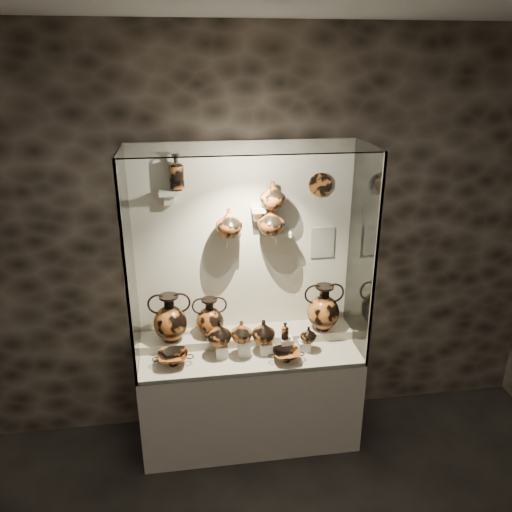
{
  "coord_description": "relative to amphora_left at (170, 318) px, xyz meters",
  "views": [
    {
      "loc": [
        -0.44,
        -1.14,
        2.93
      ],
      "look_at": [
        0.06,
        2.26,
        1.59
      ],
      "focal_mm": 35.0,
      "sensor_mm": 36.0,
      "label": 1
    }
  ],
  "objects": [
    {
      "name": "ovoid_vase_c",
      "position": [
        0.79,
        0.05,
        0.73
      ],
      "size": [
        0.24,
        0.24,
        0.21
      ],
      "primitive_type": "imported",
      "rotation": [
        0.0,
        0.0,
        -0.24
      ],
      "color": "#A04A1C",
      "rests_on": "bracket_cc"
    },
    {
      "name": "pedestal_e",
      "position": [
        1.02,
        -0.18,
        -0.22
      ],
      "size": [
        0.09,
        0.09,
        0.08
      ],
      "primitive_type": "cube",
      "color": "silver",
      "rests_on": "front_tier"
    },
    {
      "name": "lekythos_small",
      "position": [
        0.86,
        -0.2,
        -0.07
      ],
      "size": [
        0.07,
        0.07,
        0.16
      ],
      "primitive_type": null,
      "rotation": [
        0.0,
        0.0,
        0.04
      ],
      "color": "#A04A1C",
      "rests_on": "pedestal_d"
    },
    {
      "name": "jug_a",
      "position": [
        0.36,
        -0.17,
        -0.07
      ],
      "size": [
        0.24,
        0.24,
        0.19
      ],
      "primitive_type": "imported",
      "rotation": [
        0.0,
        0.0,
        0.4
      ],
      "color": "#A1531E",
      "rests_on": "pedestal_a"
    },
    {
      "name": "bracket_ca",
      "position": [
        0.5,
        0.11,
        0.61
      ],
      "size": [
        0.14,
        0.12,
        0.04
      ],
      "primitive_type": "cube",
      "color": "beige",
      "rests_on": "back_panel"
    },
    {
      "name": "front_tier",
      "position": [
        0.6,
        -0.13,
        -0.28
      ],
      "size": [
        1.68,
        0.58,
        0.03
      ],
      "primitive_type": "cube",
      "color": "#BEAD93",
      "rests_on": "plinth"
    },
    {
      "name": "jug_c",
      "position": [
        0.7,
        -0.17,
        -0.08
      ],
      "size": [
        0.19,
        0.19,
        0.19
      ],
      "primitive_type": "imported",
      "rotation": [
        0.0,
        0.0,
        -0.05
      ],
      "color": "#A1531E",
      "rests_on": "pedestal_c"
    },
    {
      "name": "amphora_mid",
      "position": [
        0.31,
        0.02,
        -0.03
      ],
      "size": [
        0.28,
        0.28,
        0.33
      ],
      "primitive_type": null,
      "rotation": [
        0.0,
        0.0,
        -0.08
      ],
      "color": "#A04A1C",
      "rests_on": "rear_tier"
    },
    {
      "name": "info_placard",
      "position": [
        1.23,
        0.16,
        0.49
      ],
      "size": [
        0.19,
        0.01,
        0.25
      ],
      "primitive_type": "cube",
      "color": "beige",
      "rests_on": "back_panel"
    },
    {
      "name": "amphora_right",
      "position": [
        1.22,
        0.0,
        -0.0
      ],
      "size": [
        0.39,
        0.39,
        0.39
      ],
      "primitive_type": null,
      "rotation": [
        0.0,
        0.0,
        0.32
      ],
      "color": "#A1531E",
      "rests_on": "rear_tier"
    },
    {
      "name": "wall_plate",
      "position": [
        1.18,
        0.15,
        0.97
      ],
      "size": [
        0.18,
        0.02,
        0.18
      ],
      "primitive_type": "cylinder",
      "rotation": [
        1.57,
        0.0,
        0.0
      ],
      "color": "#A35420",
      "rests_on": "back_panel"
    },
    {
      "name": "bracket_cb",
      "position": [
        0.7,
        0.11,
        0.81
      ],
      "size": [
        0.1,
        0.12,
        0.04
      ],
      "primitive_type": "cube",
      "color": "beige",
      "rests_on": "back_panel"
    },
    {
      "name": "pedestal_a",
      "position": [
        0.38,
        -0.18,
        -0.21
      ],
      "size": [
        0.09,
        0.09,
        0.1
      ],
      "primitive_type": "cube",
      "color": "silver",
      "rests_on": "front_tier"
    },
    {
      "name": "back_panel",
      "position": [
        0.6,
        0.18,
        0.51
      ],
      "size": [
        1.7,
        0.03,
        1.6
      ],
      "primitive_type": "cube",
      "color": "beige",
      "rests_on": "plinth"
    },
    {
      "name": "glass_front",
      "position": [
        0.6,
        -0.43,
        0.51
      ],
      "size": [
        1.7,
        0.01,
        1.6
      ],
      "primitive_type": "cube",
      "color": "white",
      "rests_on": "plinth"
    },
    {
      "name": "lekythos_tall",
      "position": [
        0.11,
        0.1,
        1.12
      ],
      "size": [
        0.12,
        0.12,
        0.29
      ],
      "primitive_type": null,
      "rotation": [
        0.0,
        0.0,
        -0.08
      ],
      "color": "#A1531E",
      "rests_on": "bracket_ul"
    },
    {
      "name": "pedestal_b",
      "position": [
        0.55,
        -0.18,
        -0.2
      ],
      "size": [
        0.09,
        0.09,
        0.13
      ],
      "primitive_type": "cube",
      "color": "silver",
      "rests_on": "front_tier"
    },
    {
      "name": "glass_right",
      "position": [
        1.44,
        -0.13,
        0.51
      ],
      "size": [
        0.01,
        0.6,
        1.6
      ],
      "primitive_type": "cube",
      "color": "white",
      "rests_on": "plinth"
    },
    {
      "name": "pedestal_d",
      "position": [
        0.88,
        -0.18,
        -0.2
      ],
      "size": [
        0.09,
        0.09,
        0.12
      ],
      "primitive_type": "cube",
      "color": "silver",
      "rests_on": "front_tier"
    },
    {
      "name": "rear_tier",
      "position": [
        0.6,
        0.04,
        -0.24
      ],
      "size": [
        1.7,
        0.25,
        0.1
      ],
      "primitive_type": "cube",
      "color": "#BEAD93",
      "rests_on": "plinth"
    },
    {
      "name": "amphora_left",
      "position": [
        0.0,
        0.0,
        0.0
      ],
      "size": [
        0.39,
        0.39,
        0.39
      ],
      "primitive_type": null,
      "rotation": [
        0.0,
        0.0,
        0.33
      ],
      "color": "#A1531E",
      "rests_on": "rear_tier"
    },
    {
      "name": "bracket_cc",
      "position": [
        0.88,
        0.11,
        0.61
      ],
      "size": [
        0.14,
        0.12,
        0.04
      ],
      "primitive_type": "cube",
      "color": "beige",
      "rests_on": "back_panel"
    },
    {
      "name": "ovoid_vase_a",
      "position": [
        0.47,
        0.06,
        0.73
      ],
      "size": [
        0.21,
        0.21,
        0.21
      ],
      "primitive_type": "imported",
      "rotation": [
        0.0,
        0.0,
        0.08
      ],
      "color": "#A04A1C",
      "rests_on": "bracket_ca"
    },
    {
      "name": "glass_left",
      "position": [
        -0.25,
        -0.13,
        0.51
      ],
      "size": [
        0.01,
        0.6,
        1.6
      ],
      "primitive_type": "cube",
      "color": "white",
      "rests_on": "plinth"
    },
    {
      "name": "wall_back",
      "position": [
        0.6,
        0.19,
        0.51
      ],
      "size": [
        5.0,
        0.02,
        3.2
      ],
      "primitive_type": "cube",
      "color": "black",
      "rests_on": "ground"
    },
    {
      "name": "plinth",
      "position": [
        0.6,
        -0.13,
        -0.69
      ],
      "size": [
        1.7,
        0.6,
        0.8
      ],
      "primitive_type": "cube",
      "color": "beige",
      "rests_on": "floor"
    },
    {
      "name": "bracket_ul",
      "position": [
        0.05,
        0.11,
        0.96
      ],
      "size": [
        0.14,
        0.12,
        0.04
      ],
      "primitive_type": "cube",
      "color": "beige",
      "rests_on": "back_panel"
    },
    {
      "name": "pedestal_c",
      "position": [
        0.72,
        -0.18,
        -0.22
      ],
      "size": [
        0.09,
        0.09,
        0.09
      ],
      "primitive_type": "cube",
      "color": "silver",
      "rests_on": "front_tier"
    },
    {
      "name": "frame_post_left",
      "position": [
        -0.24,
        -0.42,
        0.51
      ],
      "size": [
        0.02,
        0.02,
        1.6
      ],
      "primitive_type": "cube",
      "color": "gray",
      "rests_on": "plinth"
    },
    {
      "name": "kylix_left",
      "position": [
        0.01,
        -0.24,
        -0.21
      ],
      "size": [
        0.35,
        0.32,
        0.12
      ],
      "primitive_type": null,
      "rotation": [
        0.0,
        0.0,
        -0.29
      ],
      "color": "#A04A1C",
      "rests_on": "front_tier"
    },
    {
      "name": "jug_b",
      "position": [
        0.53,
        -0.2,
        -0.05
      ],
      "size": [
        0.19,
        0.19,
        0.17
      ],
      "primitive_type": "imported",
      "rotation": [
        0.0,
        0.0,
        -0.21
      ],
      "color": "#A04A1C",
      "rests_on": "pedestal_b"
    },
    {
      "name": "kylix_right",
      "position": [
        0.85,
        -0.31,
        -0.21
      ],
      "size": [
        0.31,
        0.28,
        0.1
      ],
      "primitive_type": null,
      "rotation": [
        0.0,
        0.0,
        -0.23
      ],
      "color": "#A1531E",
      "rests_on": "front_tier"
    },
    {
      "name": "ovoid_vase_b",
      "position": [
        0.8,
        0.06,
        0.92
      ],
      "size": [
        0.25,
        0.25,
        0.2
      ],
      "primitive_type": "imported",
      "rotation": [
        0.0,
        0.0,
        0.43
      ],
      "color": "#A04A1C",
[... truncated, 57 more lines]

